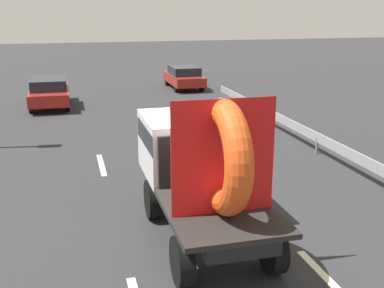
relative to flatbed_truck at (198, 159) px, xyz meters
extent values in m
plane|color=#28282B|center=(0.22, -0.13, -1.60)|extent=(120.00, 120.00, 0.00)
cylinder|color=black|center=(-0.85, 0.83, -1.15)|extent=(0.28, 0.91, 0.91)
cylinder|color=black|center=(0.85, 0.83, -1.15)|extent=(0.28, 0.91, 0.91)
cylinder|color=black|center=(-0.85, -2.07, -1.15)|extent=(0.28, 0.91, 0.91)
cylinder|color=black|center=(0.85, -2.07, -1.15)|extent=(0.28, 0.91, 0.91)
cube|color=black|center=(0.00, -0.50, -0.71)|extent=(1.30, 4.73, 0.25)
cube|color=silver|center=(0.00, 0.83, 0.09)|extent=(2.00, 2.06, 1.35)
cube|color=black|center=(0.00, 0.78, 0.39)|extent=(2.02, 1.96, 0.44)
cube|color=black|center=(0.00, -1.54, -0.54)|extent=(2.00, 2.66, 0.10)
cube|color=black|center=(0.00, -0.25, 0.06)|extent=(1.80, 0.08, 1.10)
torus|color=#D84C19|center=(0.00, -1.69, 0.56)|extent=(0.48, 2.09, 2.09)
cube|color=red|center=(0.00, -1.69, 0.56)|extent=(1.90, 0.03, 2.09)
cylinder|color=black|center=(-4.22, 16.26, -1.28)|extent=(0.23, 0.65, 0.65)
cylinder|color=black|center=(-2.62, 16.26, -1.28)|extent=(0.23, 0.65, 0.65)
cylinder|color=black|center=(-4.22, 13.51, -1.28)|extent=(0.23, 0.65, 0.65)
cylinder|color=black|center=(-2.62, 13.51, -1.28)|extent=(0.23, 0.65, 0.65)
cube|color=maroon|center=(-3.42, 14.89, -1.00)|extent=(1.84, 4.30, 0.56)
cube|color=black|center=(-3.42, 14.78, -0.46)|extent=(1.66, 2.41, 0.51)
cube|color=gray|center=(5.34, 6.49, -1.05)|extent=(0.06, 16.44, 0.32)
cylinder|color=slate|center=(5.34, 4.43, -1.33)|extent=(0.10, 0.10, 0.55)
cylinder|color=slate|center=(5.34, 8.54, -1.33)|extent=(0.10, 0.10, 0.55)
cylinder|color=slate|center=(5.34, 12.65, -1.33)|extent=(0.10, 0.10, 0.55)
cube|color=beige|center=(-1.71, 5.04, -1.60)|extent=(0.16, 2.14, 0.01)
cube|color=beige|center=(1.71, 5.64, -1.60)|extent=(0.16, 2.98, 0.01)
cylinder|color=black|center=(3.50, 19.92, -1.30)|extent=(0.21, 0.62, 0.62)
cylinder|color=black|center=(5.00, 19.92, -1.30)|extent=(0.21, 0.62, 0.62)
cylinder|color=black|center=(3.50, 17.33, -1.30)|extent=(0.21, 0.62, 0.62)
cylinder|color=black|center=(5.00, 17.33, -1.30)|extent=(0.21, 0.62, 0.62)
cube|color=maroon|center=(4.25, 18.63, -1.03)|extent=(1.73, 4.04, 0.53)
cube|color=black|center=(4.25, 18.53, -0.53)|extent=(1.56, 2.26, 0.48)
camera|label=1|loc=(-2.59, -9.34, 3.10)|focal=44.94mm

